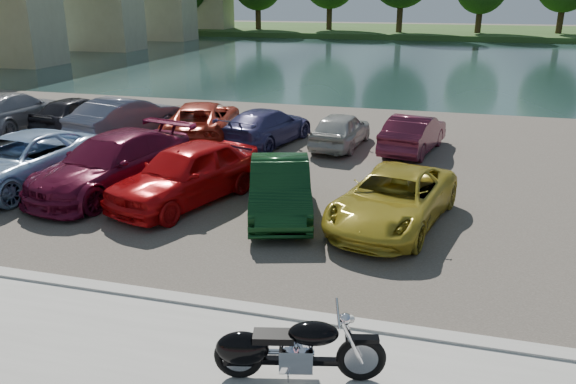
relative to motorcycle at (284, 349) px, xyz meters
name	(u,v)px	position (x,y,z in m)	size (l,w,h in m)	color
kerb	(275,314)	(-0.58, 1.56, -0.49)	(60.00, 0.30, 0.14)	#9F9C95
parking_lot	(356,165)	(-0.58, 10.56, -0.54)	(60.00, 18.00, 0.04)	#443F37
river	(412,61)	(-0.58, 39.56, -0.56)	(120.00, 40.00, 0.00)	#1B3030
far_bank	(426,31)	(-0.58, 71.56, -0.26)	(120.00, 24.00, 0.60)	#264317
motorcycle	(284,349)	(0.00, 0.00, 0.00)	(2.30, 0.91, 1.05)	black
car_2	(21,161)	(-9.12, 6.10, 0.18)	(2.34, 5.08, 1.41)	#95B4D9
car_3	(113,163)	(-6.52, 6.45, 0.22)	(2.09, 5.13, 1.49)	#5A0C26
car_4	(186,173)	(-4.24, 6.15, 0.24)	(1.79, 4.44, 1.51)	red
car_5	(280,188)	(-1.75, 5.98, 0.13)	(1.39, 3.97, 1.31)	black
car_6	(393,199)	(0.92, 6.01, 0.10)	(2.05, 4.45, 1.24)	gold
car_7	(12,111)	(-14.08, 11.70, 0.21)	(2.06, 5.07, 1.47)	gray
car_8	(77,113)	(-11.74, 12.43, 0.14)	(1.56, 3.87, 1.32)	black
car_9	(127,118)	(-9.14, 11.65, 0.23)	(1.59, 4.56, 1.50)	slate
car_10	(202,121)	(-6.43, 12.23, 0.17)	(2.29, 4.97, 1.38)	#AB2E1C
car_11	(267,126)	(-4.00, 12.19, 0.11)	(1.76, 4.33, 1.26)	navy
car_12	(341,130)	(-1.43, 12.48, 0.09)	(1.44, 3.58, 1.22)	#A7A8A3
car_13	(414,133)	(1.02, 12.51, 0.10)	(1.32, 3.79, 1.25)	#541628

